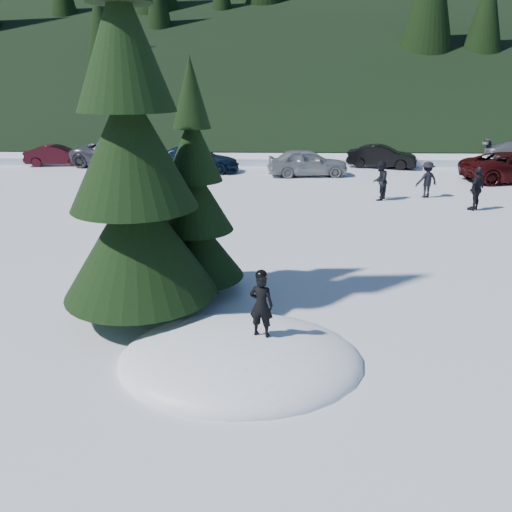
{
  "coord_description": "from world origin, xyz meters",
  "views": [
    {
      "loc": [
        0.51,
        -7.96,
        4.82
      ],
      "look_at": [
        0.21,
        2.65,
        1.1
      ],
      "focal_mm": 35.0,
      "sensor_mm": 36.0,
      "label": 1
    }
  ],
  "objects_px": {
    "adult_2": "(427,180)",
    "car_5": "(382,157)",
    "car_3": "(196,159)",
    "car_2": "(118,154)",
    "adult_0": "(380,181)",
    "child_skier": "(261,305)",
    "adult_1": "(477,189)",
    "spruce_short": "(195,206)",
    "car_1": "(58,155)",
    "spruce_tall": "(132,163)",
    "car_4": "(307,162)"
  },
  "relations": [
    {
      "from": "adult_2",
      "to": "car_5",
      "type": "xyz_separation_m",
      "value": [
        -0.26,
        8.02,
        -0.13
      ]
    },
    {
      "from": "car_3",
      "to": "car_2",
      "type": "bearing_deg",
      "value": 76.88
    },
    {
      "from": "adult_0",
      "to": "adult_2",
      "type": "relative_size",
      "value": 1.06
    },
    {
      "from": "child_skier",
      "to": "car_2",
      "type": "distance_m",
      "value": 23.56
    },
    {
      "from": "car_3",
      "to": "car_5",
      "type": "xyz_separation_m",
      "value": [
        10.72,
        1.7,
        -0.04
      ]
    },
    {
      "from": "adult_1",
      "to": "adult_2",
      "type": "relative_size",
      "value": 1.07
    },
    {
      "from": "child_skier",
      "to": "car_3",
      "type": "xyz_separation_m",
      "value": [
        -4.0,
        20.05,
        -0.38
      ]
    },
    {
      "from": "spruce_short",
      "to": "car_5",
      "type": "xyz_separation_m",
      "value": [
        8.3,
        18.64,
        -1.45
      ]
    },
    {
      "from": "car_1",
      "to": "car_2",
      "type": "height_order",
      "value": "car_2"
    },
    {
      "from": "child_skier",
      "to": "car_2",
      "type": "height_order",
      "value": "child_skier"
    },
    {
      "from": "spruce_short",
      "to": "car_1",
      "type": "height_order",
      "value": "spruce_short"
    },
    {
      "from": "spruce_tall",
      "to": "adult_2",
      "type": "relative_size",
      "value": 5.48
    },
    {
      "from": "spruce_tall",
      "to": "child_skier",
      "type": "relative_size",
      "value": 7.25
    },
    {
      "from": "adult_2",
      "to": "car_1",
      "type": "bearing_deg",
      "value": -42.22
    },
    {
      "from": "adult_0",
      "to": "adult_2",
      "type": "distance_m",
      "value": 2.23
    },
    {
      "from": "adult_1",
      "to": "car_4",
      "type": "height_order",
      "value": "adult_1"
    },
    {
      "from": "car_1",
      "to": "car_3",
      "type": "bearing_deg",
      "value": -111.5
    },
    {
      "from": "adult_1",
      "to": "adult_2",
      "type": "bearing_deg",
      "value": -104.72
    },
    {
      "from": "car_2",
      "to": "car_4",
      "type": "xyz_separation_m",
      "value": [
        11.08,
        -2.87,
        -0.03
      ]
    },
    {
      "from": "spruce_tall",
      "to": "car_3",
      "type": "distance_m",
      "value": 18.58
    },
    {
      "from": "adult_0",
      "to": "car_5",
      "type": "distance_m",
      "value": 8.79
    },
    {
      "from": "car_1",
      "to": "car_5",
      "type": "distance_m",
      "value": 19.46
    },
    {
      "from": "spruce_tall",
      "to": "car_2",
      "type": "xyz_separation_m",
      "value": [
        -6.35,
        20.1,
        -2.56
      ]
    },
    {
      "from": "child_skier",
      "to": "adult_2",
      "type": "height_order",
      "value": "child_skier"
    },
    {
      "from": "child_skier",
      "to": "adult_1",
      "type": "height_order",
      "value": "adult_1"
    },
    {
      "from": "spruce_short",
      "to": "car_5",
      "type": "bearing_deg",
      "value": 66.0
    },
    {
      "from": "adult_0",
      "to": "car_2",
      "type": "xyz_separation_m",
      "value": [
        -13.75,
        8.64,
        -0.08
      ]
    },
    {
      "from": "adult_1",
      "to": "car_5",
      "type": "bearing_deg",
      "value": -125.81
    },
    {
      "from": "adult_2",
      "to": "spruce_short",
      "type": "bearing_deg",
      "value": 31.91
    },
    {
      "from": "car_3",
      "to": "car_4",
      "type": "xyz_separation_m",
      "value": [
        6.15,
        -1.11,
        0.03
      ]
    },
    {
      "from": "adult_0",
      "to": "car_4",
      "type": "distance_m",
      "value": 6.36
    },
    {
      "from": "spruce_short",
      "to": "adult_1",
      "type": "xyz_separation_m",
      "value": [
        9.83,
        8.38,
        -1.26
      ]
    },
    {
      "from": "adult_0",
      "to": "adult_1",
      "type": "height_order",
      "value": "adult_1"
    },
    {
      "from": "car_2",
      "to": "adult_1",
      "type": "bearing_deg",
      "value": -111.05
    },
    {
      "from": "car_3",
      "to": "child_skier",
      "type": "bearing_deg",
      "value": -162.18
    },
    {
      "from": "adult_1",
      "to": "spruce_short",
      "type": "bearing_deg",
      "value": -3.86
    },
    {
      "from": "car_3",
      "to": "car_4",
      "type": "distance_m",
      "value": 6.25
    },
    {
      "from": "car_5",
      "to": "car_3",
      "type": "bearing_deg",
      "value": 115.64
    },
    {
      "from": "spruce_tall",
      "to": "car_4",
      "type": "xyz_separation_m",
      "value": [
        4.73,
        17.23,
        -2.59
      ]
    },
    {
      "from": "child_skier",
      "to": "car_4",
      "type": "distance_m",
      "value": 19.06
    },
    {
      "from": "adult_1",
      "to": "adult_0",
      "type": "bearing_deg",
      "value": -70.37
    },
    {
      "from": "car_1",
      "to": "car_4",
      "type": "height_order",
      "value": "car_4"
    },
    {
      "from": "car_2",
      "to": "car_5",
      "type": "bearing_deg",
      "value": -80.26
    },
    {
      "from": "adult_1",
      "to": "adult_2",
      "type": "xyz_separation_m",
      "value": [
        -1.27,
        2.24,
        -0.06
      ]
    },
    {
      "from": "adult_0",
      "to": "car_3",
      "type": "xyz_separation_m",
      "value": [
        -8.83,
        6.88,
        -0.14
      ]
    },
    {
      "from": "spruce_short",
      "to": "car_4",
      "type": "xyz_separation_m",
      "value": [
        3.73,
        15.83,
        -1.38
      ]
    },
    {
      "from": "adult_0",
      "to": "adult_1",
      "type": "relative_size",
      "value": 0.99
    },
    {
      "from": "adult_2",
      "to": "car_1",
      "type": "relative_size",
      "value": 0.43
    },
    {
      "from": "spruce_tall",
      "to": "child_skier",
      "type": "bearing_deg",
      "value": -33.55
    },
    {
      "from": "spruce_short",
      "to": "adult_2",
      "type": "distance_m",
      "value": 13.71
    }
  ]
}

